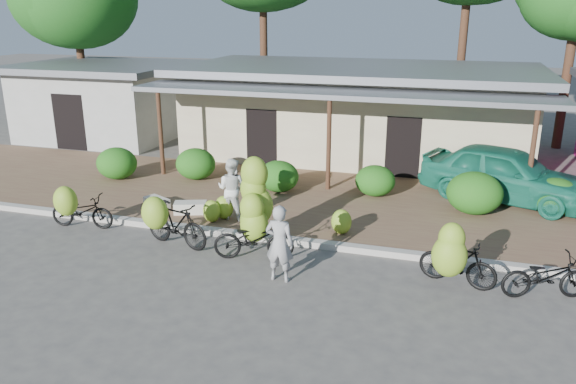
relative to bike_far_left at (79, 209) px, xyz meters
name	(u,v)px	position (x,y,z in m)	size (l,w,h in m)	color
ground	(260,280)	(5.32, -1.34, -0.54)	(100.00, 100.00, 0.00)	#4C4946
sidewalk	(319,202)	(5.32, 3.66, -0.48)	(60.00, 6.00, 0.12)	brown
curb	(289,241)	(5.32, 0.66, -0.47)	(60.00, 0.25, 0.15)	#A8A399
shop_main	(358,110)	(5.32, 9.59, 1.18)	(13.00, 8.50, 3.35)	beige
shop_grey	(105,100)	(-5.68, 9.65, 1.08)	(7.00, 6.00, 3.15)	#A8A9A3
hedge_0	(117,163)	(-1.40, 3.84, 0.09)	(1.31, 1.18, 1.02)	#145815
hedge_1	(196,164)	(1.03, 4.54, 0.08)	(1.29, 1.16, 1.00)	#145815
hedge_2	(279,176)	(3.97, 4.08, 0.05)	(1.21, 1.09, 0.94)	#145815
hedge_3	(375,181)	(6.79, 4.52, 0.03)	(1.17, 1.05, 0.91)	#145815
hedge_4	(475,193)	(9.53, 3.79, 0.15)	(1.46, 1.32, 1.14)	#145815
hedge_5	(555,196)	(11.58, 4.38, 0.07)	(1.26, 1.13, 0.98)	#145815
bike_far_left	(79,209)	(0.00, 0.00, 0.00)	(1.73, 1.28, 1.30)	black
bike_left	(172,222)	(2.82, -0.35, 0.10)	(1.87, 1.36, 1.41)	black
bike_center	(254,218)	(4.75, -0.10, 0.33)	(1.89, 1.41, 2.22)	black
bike_right	(455,258)	(9.12, -0.59, 0.14)	(1.65, 1.34, 1.53)	black
bike_far_right	(546,276)	(10.82, -0.40, -0.09)	(1.81, 1.08, 0.90)	black
loose_banana_a	(224,207)	(3.33, 1.47, -0.11)	(0.50, 0.42, 0.62)	#7FA629
loose_banana_b	(212,211)	(3.11, 1.16, -0.13)	(0.46, 0.39, 0.58)	#7FA629
loose_banana_c	(341,222)	(6.46, 1.35, -0.11)	(0.50, 0.42, 0.62)	#7FA629
sack_near	(190,208)	(2.28, 1.61, -0.27)	(0.85, 0.40, 0.30)	beige
sack_far	(157,203)	(1.22, 1.71, -0.28)	(0.75, 0.38, 0.28)	beige
vendor	(279,243)	(5.70, -1.20, 0.28)	(0.60, 0.39, 1.63)	gray
bystander	(232,189)	(3.52, 1.56, 0.39)	(0.78, 0.61, 1.61)	silver
teal_van	(505,174)	(10.34, 5.19, 0.37)	(1.87, 4.64, 1.58)	#186D55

